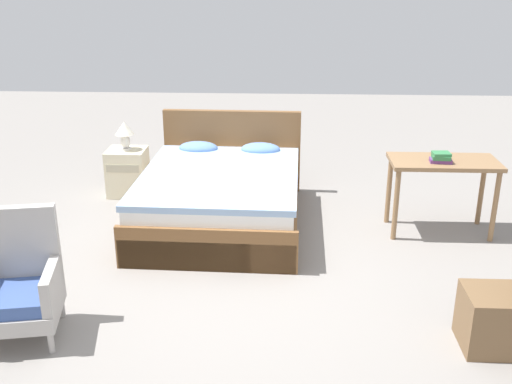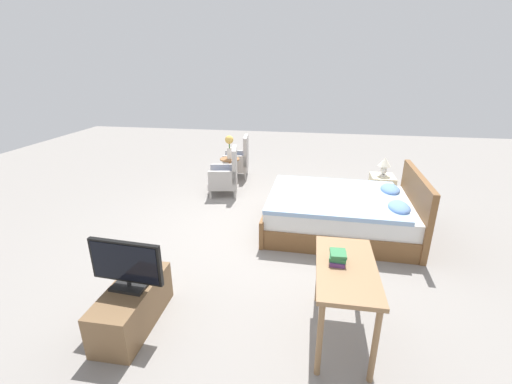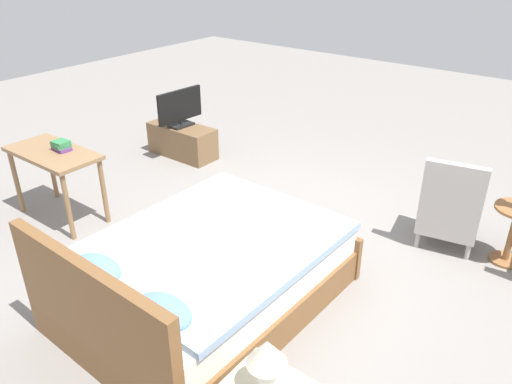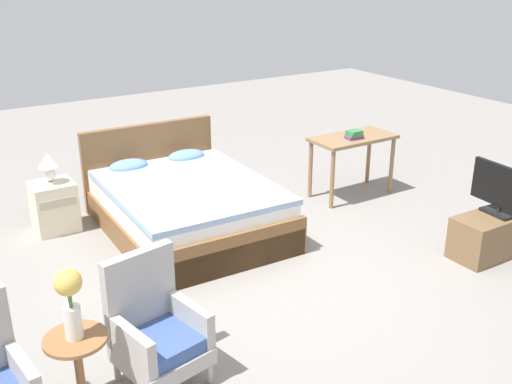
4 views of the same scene
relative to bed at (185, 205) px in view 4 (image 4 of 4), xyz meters
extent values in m
plane|color=gray|center=(0.17, -1.17, -0.30)|extent=(16.00, 16.00, 0.00)
cube|color=brown|center=(0.00, -0.05, -0.16)|extent=(1.63, 2.19, 0.28)
cube|color=white|center=(0.00, -0.05, 0.10)|extent=(1.56, 2.11, 0.24)
cube|color=#93B2D6|center=(0.00, -0.13, 0.25)|extent=(1.61, 1.94, 0.06)
cube|color=brown|center=(0.03, 0.99, 0.18)|extent=(1.60, 0.12, 0.96)
cube|color=brown|center=(-0.03, -1.09, -0.10)|extent=(1.60, 0.10, 0.40)
ellipsoid|color=#668ED1|center=(-0.33, 0.72, 0.29)|extent=(0.45, 0.29, 0.14)
ellipsoid|color=#668ED1|center=(0.37, 0.70, 0.29)|extent=(0.45, 0.29, 0.14)
cube|color=#ADA8A3|center=(-2.12, -2.13, 0.11)|extent=(0.13, 0.52, 0.26)
cylinder|color=#ADA8A3|center=(-0.95, -2.34, -0.22)|extent=(0.04, 0.04, 0.16)
cylinder|color=#ADA8A3|center=(-1.49, -1.98, -0.22)|extent=(0.04, 0.04, 0.16)
cylinder|color=#ADA8A3|center=(-1.04, -1.89, -0.22)|extent=(0.04, 0.04, 0.16)
cube|color=#ADA8A3|center=(-1.22, -2.16, -0.08)|extent=(0.63, 0.63, 0.12)
cube|color=#3D5693|center=(-1.22, -2.16, 0.03)|extent=(0.58, 0.58, 0.10)
cube|color=#ADA8A3|center=(-1.27, -1.93, 0.30)|extent=(0.55, 0.18, 0.64)
cube|color=#ADA8A3|center=(-1.45, -2.20, 0.11)|extent=(0.17, 0.52, 0.26)
cube|color=#ADA8A3|center=(-0.99, -2.12, 0.11)|extent=(0.17, 0.52, 0.26)
cylinder|color=#936038|center=(-1.79, -2.15, -0.02)|extent=(0.06, 0.06, 0.52)
cylinder|color=#936038|center=(-1.79, -2.15, 0.26)|extent=(0.40, 0.40, 0.02)
cylinder|color=silver|center=(-1.79, -2.15, 0.38)|extent=(0.11, 0.11, 0.22)
cylinder|color=#477538|center=(-1.79, -2.15, 0.54)|extent=(0.02, 0.02, 0.10)
sphere|color=#E0B251|center=(-1.79, -2.15, 0.66)|extent=(0.17, 0.17, 0.17)
cube|color=beige|center=(-1.18, 0.76, -0.03)|extent=(0.44, 0.40, 0.54)
cube|color=#B3AB8E|center=(-1.18, 0.55, 0.08)|extent=(0.37, 0.01, 0.09)
cylinder|color=silver|center=(-1.18, 0.76, 0.26)|extent=(0.13, 0.13, 0.02)
ellipsoid|color=silver|center=(-1.18, 0.76, 0.35)|extent=(0.11, 0.11, 0.16)
cone|color=silver|center=(-1.18, 0.76, 0.50)|extent=(0.22, 0.22, 0.15)
cube|color=brown|center=(2.37, -2.12, -0.09)|extent=(0.96, 0.40, 0.42)
cube|color=black|center=(2.37, -2.12, 0.14)|extent=(0.22, 0.33, 0.03)
cylinder|color=black|center=(2.37, -2.12, 0.18)|extent=(0.04, 0.04, 0.05)
cube|color=black|center=(2.37, -2.12, 0.41)|extent=(0.09, 0.71, 0.41)
cube|color=black|center=(2.40, -2.12, 0.41)|extent=(0.05, 0.66, 0.37)
cylinder|color=#8E6B47|center=(1.72, -0.36, 0.06)|extent=(0.05, 0.05, 0.71)
cylinder|color=#8E6B47|center=(2.66, -0.36, 0.06)|extent=(0.05, 0.05, 0.71)
cylinder|color=#8E6B47|center=(1.72, 0.06, 0.06)|extent=(0.05, 0.05, 0.71)
cylinder|color=#8E6B47|center=(2.66, 0.06, 0.06)|extent=(0.05, 0.05, 0.71)
cube|color=#8E6B47|center=(2.19, -0.15, 0.44)|extent=(1.04, 0.52, 0.04)
cube|color=#66387A|center=(2.14, -0.23, 0.47)|extent=(0.21, 0.14, 0.04)
cube|color=#337A47|center=(2.14, -0.23, 0.51)|extent=(0.18, 0.16, 0.04)
cube|color=#337A47|center=(2.14, -0.23, 0.54)|extent=(0.17, 0.14, 0.03)
camera|label=1|loc=(0.62, -5.77, 2.21)|focal=42.00mm
camera|label=2|loc=(4.83, -0.51, 2.11)|focal=24.00mm
camera|label=3|loc=(-2.29, 2.29, 2.40)|focal=35.00mm
camera|label=4|loc=(-2.50, -5.40, 2.47)|focal=42.00mm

